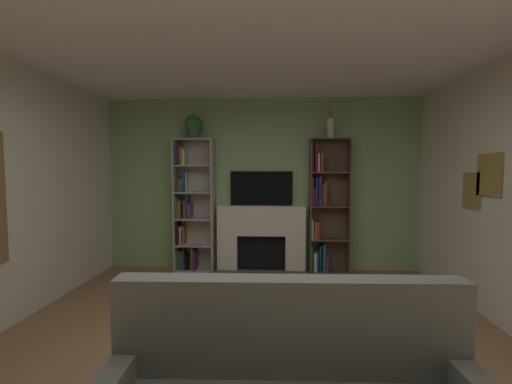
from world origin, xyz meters
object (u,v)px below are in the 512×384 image
object	(u,v)px
bookshelf_left	(191,208)
potted_plant	(194,126)
fireplace	(261,237)
tv	(262,188)
vase_with_flowers	(331,126)
bookshelf_right	(324,209)

from	to	relation	value
bookshelf_left	potted_plant	xyz separation A→B (m)	(0.07, -0.04, 1.28)
fireplace	tv	bearing A→B (deg)	90.00
tv	potted_plant	world-z (taller)	potted_plant
fireplace	tv	xyz separation A→B (m)	(0.00, 0.08, 0.76)
fireplace	potted_plant	world-z (taller)	potted_plant
fireplace	tv	distance (m)	0.76
potted_plant	vase_with_flowers	world-z (taller)	vase_with_flowers
bookshelf_left	vase_with_flowers	world-z (taller)	vase_with_flowers
potted_plant	bookshelf_right	bearing A→B (deg)	1.56
tv	vase_with_flowers	size ratio (longest dim) A/B	2.06
fireplace	potted_plant	distance (m)	2.02
fireplace	bookshelf_right	distance (m)	1.07
potted_plant	tv	bearing A→B (deg)	6.55
vase_with_flowers	fireplace	bearing A→B (deg)	177.93
tv	vase_with_flowers	xyz separation A→B (m)	(1.05, -0.12, 0.95)
bookshelf_right	vase_with_flowers	distance (m)	1.28
bookshelf_left	fireplace	bearing A→B (deg)	0.22
bookshelf_left	vase_with_flowers	distance (m)	2.50
fireplace	potted_plant	size ratio (longest dim) A/B	4.06
bookshelf_right	potted_plant	distance (m)	2.40
tv	fireplace	bearing A→B (deg)	-90.00
fireplace	bookshelf_right	bearing A→B (deg)	0.92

